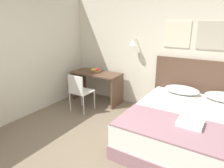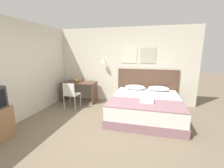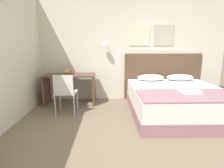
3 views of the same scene
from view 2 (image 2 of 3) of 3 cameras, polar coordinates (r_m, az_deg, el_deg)
The scene contains 11 objects.
ground_plane at distance 3.48m, azimuth -6.26°, elevation -19.57°, with size 24.00×24.00×0.00m, color #756651.
wall_back at distance 5.44m, azimuth 2.95°, elevation 7.00°, with size 5.24×0.31×2.65m.
bed at distance 4.46m, azimuth 12.56°, elevation -8.44°, with size 1.92×2.10×0.56m.
headboard at distance 5.39m, azimuth 13.12°, elevation -1.05°, with size 2.04×0.06×1.23m.
pillow_left at distance 5.15m, azimuth 8.85°, elevation -1.21°, with size 0.68×0.36×0.16m.
pillow_right at distance 5.14m, azimuth 17.28°, elevation -1.66°, with size 0.68×0.36×0.16m.
throw_blanket at distance 3.78m, azimuth 12.45°, elevation -7.48°, with size 1.86×0.84×0.02m.
folded_towel_near_foot at distance 3.91m, azimuth 13.17°, elevation -6.22°, with size 0.34×0.28×0.06m.
desk at distance 5.64m, azimuth -12.33°, elevation -1.39°, with size 1.23×0.58×0.75m.
desk_chair at distance 5.00m, azimuth -15.52°, elevation -3.42°, with size 0.43×0.43×0.86m.
fruit_bowl at distance 5.59m, azimuth -12.62°, elevation 1.26°, with size 0.24×0.24×0.12m.
Camera 2 is at (1.07, -2.76, 1.83)m, focal length 24.00 mm.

